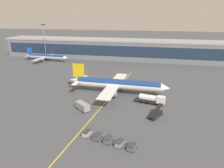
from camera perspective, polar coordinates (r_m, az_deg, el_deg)
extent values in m
plane|color=#47494F|center=(79.03, -2.46, -4.47)|extent=(700.00, 700.00, 0.00)
cube|color=yellow|center=(80.44, -0.96, -4.03)|extent=(6.89, 79.75, 0.01)
cube|color=slate|center=(152.91, 3.10, 9.17)|extent=(172.68, 20.32, 12.59)
cube|color=#1E2D42|center=(142.87, 2.40, 8.79)|extent=(167.50, 0.16, 7.05)
cube|color=#99999E|center=(151.97, 3.15, 11.70)|extent=(176.13, 20.73, 1.00)
cylinder|color=white|center=(84.68, 1.60, -0.11)|extent=(34.46, 4.57, 3.77)
cylinder|color=navy|center=(84.57, 1.60, 0.11)|extent=(33.77, 4.40, 3.62)
cone|color=white|center=(82.91, 14.19, -1.09)|extent=(3.85, 3.67, 3.58)
cone|color=white|center=(90.25, -10.07, 1.04)|extent=(4.60, 3.31, 3.20)
cube|color=gold|center=(88.28, -9.03, 3.63)|extent=(4.91, 0.47, 5.65)
cube|color=white|center=(92.55, -7.72, 1.72)|extent=(2.14, 6.07, 0.24)
cube|color=white|center=(85.93, -9.55, 0.31)|extent=(2.14, 6.07, 0.24)
cube|color=white|center=(93.55, 1.91, 1.51)|extent=(5.14, 14.55, 0.40)
cube|color=white|center=(76.77, -0.98, -2.31)|extent=(5.14, 14.55, 0.40)
cylinder|color=#939399|center=(91.32, 2.17, 0.21)|extent=(2.95, 2.14, 2.07)
cylinder|color=#939399|center=(79.36, 0.21, -2.63)|extent=(2.95, 2.14, 2.07)
cylinder|color=black|center=(84.18, 9.84, -2.91)|extent=(1.01, 0.42, 1.00)
cylinder|color=slate|center=(83.84, 9.88, -2.28)|extent=(0.20, 0.20, 1.95)
cylinder|color=black|center=(87.77, 0.51, -1.73)|extent=(1.01, 0.42, 1.00)
cylinder|color=slate|center=(87.44, 0.51, -1.13)|extent=(0.20, 0.20, 1.95)
cylinder|color=black|center=(84.69, -0.03, -2.49)|extent=(1.01, 0.42, 1.00)
cylinder|color=slate|center=(84.35, -0.03, -1.87)|extent=(0.20, 0.20, 1.95)
cube|color=#232326|center=(77.63, 9.79, -4.57)|extent=(10.30, 4.53, 0.50)
cube|color=silver|center=(76.28, 13.03, -4.20)|extent=(3.26, 3.03, 2.50)
cube|color=black|center=(75.88, 13.99, -3.98)|extent=(0.64, 2.28, 1.12)
cylinder|color=silver|center=(77.19, 9.64, -3.62)|extent=(6.33, 3.41, 2.20)
cylinder|color=black|center=(78.03, 12.74, -4.85)|extent=(1.05, 0.55, 1.00)
cylinder|color=black|center=(75.88, 12.34, -5.50)|extent=(1.05, 0.55, 1.00)
cylinder|color=black|center=(78.86, 9.80, -4.40)|extent=(1.05, 0.55, 1.00)
cylinder|color=black|center=(76.74, 9.33, -5.03)|extent=(1.05, 0.55, 1.00)
cylinder|color=black|center=(79.36, 8.34, -4.17)|extent=(1.05, 0.55, 1.00)
cylinder|color=black|center=(77.26, 7.83, -4.79)|extent=(1.05, 0.55, 1.00)
cube|color=gray|center=(71.68, -7.97, -5.91)|extent=(6.01, 5.35, 2.20)
cube|color=black|center=(72.66, -8.60, -5.26)|extent=(2.87, 2.88, 0.66)
cylinder|color=black|center=(73.25, -9.48, -6.38)|extent=(0.63, 0.56, 0.60)
cylinder|color=black|center=(74.20, -8.10, -5.97)|extent=(0.63, 0.56, 0.60)
cylinder|color=black|center=(70.08, -7.76, -7.48)|extent=(0.63, 0.56, 0.60)
cylinder|color=black|center=(71.07, -6.34, -7.03)|extent=(0.63, 0.56, 0.60)
cube|color=black|center=(67.88, 11.72, -8.09)|extent=(4.33, 6.23, 1.10)
cube|color=black|center=(67.26, 11.80, -6.98)|extent=(4.21, 6.78, 2.38)
cylinder|color=black|center=(66.11, 11.50, -9.36)|extent=(0.49, 0.65, 0.60)
cylinder|color=black|center=(66.79, 10.19, -8.97)|extent=(0.49, 0.65, 0.60)
cylinder|color=black|center=(69.51, 13.12, -8.04)|extent=(0.49, 0.65, 0.60)
cylinder|color=black|center=(70.16, 11.86, -7.69)|extent=(0.49, 0.65, 0.60)
cube|color=#B2B7BC|center=(57.53, -6.79, -13.11)|extent=(2.12, 2.90, 1.10)
cube|color=#333338|center=(57.17, -6.82, -12.51)|extent=(2.16, 2.96, 0.10)
cylinder|color=black|center=(58.91, -6.80, -12.92)|extent=(0.21, 0.38, 0.36)
cylinder|color=black|center=(58.18, -5.55, -13.31)|extent=(0.21, 0.38, 0.36)
cylinder|color=black|center=(57.48, -8.00, -13.84)|extent=(0.21, 0.38, 0.36)
cylinder|color=black|center=(56.74, -6.73, -14.25)|extent=(0.21, 0.38, 0.36)
cube|color=#595B60|center=(56.02, -4.00, -13.96)|extent=(2.12, 2.90, 1.10)
cube|color=#333338|center=(55.64, -4.02, -13.35)|extent=(2.16, 2.96, 0.10)
cylinder|color=black|center=(57.39, -4.08, -13.75)|extent=(0.21, 0.38, 0.36)
cylinder|color=black|center=(56.73, -2.75, -14.14)|extent=(0.21, 0.38, 0.36)
cylinder|color=black|center=(55.92, -5.24, -14.73)|extent=(0.21, 0.38, 0.36)
cylinder|color=black|center=(55.24, -3.88, -15.15)|extent=(0.21, 0.38, 0.36)
cube|color=#595B60|center=(54.64, -1.04, -14.83)|extent=(2.12, 2.90, 1.10)
cube|color=#333338|center=(54.26, -1.04, -14.21)|extent=(2.16, 2.96, 0.10)
cylinder|color=black|center=(56.01, -1.20, -14.59)|extent=(0.21, 0.38, 0.36)
cylinder|color=black|center=(55.41, 0.20, -14.99)|extent=(0.21, 0.38, 0.36)
cylinder|color=black|center=(54.50, -2.30, -15.63)|extent=(0.21, 0.38, 0.36)
cylinder|color=black|center=(53.89, -0.86, -16.06)|extent=(0.21, 0.38, 0.36)
cube|color=gray|center=(53.43, 2.09, -15.70)|extent=(2.12, 2.90, 1.10)
cube|color=#333338|center=(53.04, 2.10, -15.07)|extent=(2.16, 2.96, 0.10)
cylinder|color=black|center=(54.78, 1.84, -15.43)|extent=(0.21, 0.38, 0.36)
cylinder|color=black|center=(54.26, 3.32, -15.83)|extent=(0.21, 0.38, 0.36)
cylinder|color=black|center=(53.24, 0.81, -16.54)|extent=(0.21, 0.38, 0.36)
cylinder|color=black|center=(52.70, 2.33, -16.96)|extent=(0.21, 0.38, 0.36)
cube|color=#595B60|center=(52.38, 5.38, -16.55)|extent=(2.12, 2.90, 1.10)
cube|color=#333338|center=(51.98, 5.40, -15.92)|extent=(2.16, 2.96, 0.10)
cylinder|color=black|center=(53.71, 5.04, -16.27)|extent=(0.21, 0.38, 0.36)
cylinder|color=black|center=(53.27, 6.59, -16.65)|extent=(0.21, 0.38, 0.36)
cylinder|color=black|center=(52.14, 4.10, -17.44)|extent=(0.21, 0.38, 0.36)
cylinder|color=black|center=(51.69, 5.70, -17.85)|extent=(0.21, 0.38, 0.36)
cylinder|color=silver|center=(152.53, -17.24, 7.04)|extent=(27.51, 4.33, 2.81)
cylinder|color=navy|center=(152.48, -17.25, 7.13)|extent=(26.96, 4.18, 2.70)
cone|color=silver|center=(145.12, -12.32, 6.90)|extent=(2.96, 2.82, 2.67)
cone|color=silver|center=(160.97, -21.73, 7.23)|extent=(3.50, 2.57, 2.39)
cube|color=#1E51B2|center=(159.47, -21.40, 8.36)|extent=(3.66, 0.45, 4.22)
cube|color=silver|center=(161.89, -20.54, 7.47)|extent=(1.63, 4.57, 0.17)
cube|color=silver|center=(157.47, -21.73, 7.06)|extent=(1.63, 4.57, 0.17)
cube|color=silver|center=(159.04, -16.17, 7.50)|extent=(3.96, 11.67, 0.28)
cube|color=silver|center=(147.33, -19.07, 6.40)|extent=(3.96, 11.67, 0.28)
cylinder|color=#939399|center=(157.13, -16.31, 7.00)|extent=(2.25, 1.66, 1.55)
cylinder|color=#939399|center=(148.80, -18.36, 6.19)|extent=(2.25, 1.66, 1.55)
cylinder|color=black|center=(147.93, -13.92, 6.00)|extent=(0.71, 0.32, 0.69)
cylinder|color=slate|center=(147.78, -13.94, 6.28)|extent=(0.14, 0.14, 1.45)
cylinder|color=black|center=(154.93, -17.42, 6.24)|extent=(0.71, 0.32, 0.69)
cylinder|color=slate|center=(154.79, -17.44, 6.50)|extent=(0.14, 0.14, 1.45)
cylinder|color=black|center=(152.87, -17.93, 6.04)|extent=(0.71, 0.32, 0.69)
cylinder|color=slate|center=(152.72, -17.96, 6.30)|extent=(0.14, 0.14, 1.45)
cylinder|color=gray|center=(159.52, -17.69, 10.67)|extent=(0.44, 0.44, 23.26)
cube|color=#333338|center=(158.54, -18.12, 14.97)|extent=(2.80, 0.50, 0.80)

